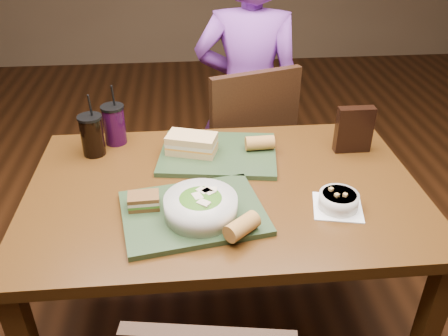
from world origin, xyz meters
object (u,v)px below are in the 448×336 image
at_px(cup_cola, 92,135).
at_px(chip_bag, 354,130).
at_px(tray_near, 193,213).
at_px(sandwich_near, 144,201).
at_px(salad_bowl, 201,205).
at_px(dining_table, 224,208).
at_px(tray_far, 218,154).
at_px(soup_bowl, 339,200).
at_px(sandwich_far, 192,144).
at_px(chair_far, 250,150).
at_px(baguette_far, 260,143).
at_px(diner, 248,97).
at_px(baguette_near, 242,227).
at_px(cup_berry, 114,124).

bearing_deg(cup_cola, chip_bag, -3.65).
xyz_separation_m(tray_near, sandwich_near, (-0.15, 0.03, 0.03)).
bearing_deg(salad_bowl, sandwich_near, 160.93).
relative_size(dining_table, salad_bowl, 6.01).
xyz_separation_m(tray_far, cup_cola, (-0.45, 0.06, 0.07)).
distance_m(tray_near, cup_cola, 0.54).
xyz_separation_m(tray_far, sandwich_near, (-0.25, -0.32, 0.03)).
bearing_deg(chip_bag, salad_bowl, -147.19).
bearing_deg(chip_bag, sandwich_near, -157.21).
bearing_deg(dining_table, soup_bowl, -24.33).
distance_m(sandwich_near, chip_bag, 0.82).
bearing_deg(dining_table, sandwich_far, 115.55).
relative_size(chair_far, soup_bowl, 5.39).
distance_m(tray_near, soup_bowl, 0.45).
height_order(sandwich_near, baguette_far, baguette_far).
bearing_deg(sandwich_near, baguette_far, 38.85).
xyz_separation_m(chair_far, sandwich_near, (-0.44, -0.76, 0.26)).
height_order(tray_near, sandwich_far, sandwich_far).
relative_size(diner, soup_bowl, 8.09).
relative_size(tray_far, cup_cola, 1.77).
distance_m(dining_table, baguette_near, 0.31).
bearing_deg(chair_far, soup_bowl, -78.76).
bearing_deg(salad_bowl, tray_far, 77.93).
distance_m(diner, salad_bowl, 1.05).
height_order(salad_bowl, baguette_near, salad_bowl).
xyz_separation_m(dining_table, sandwich_near, (-0.26, -0.12, 0.13)).
height_order(diner, tray_far, diner).
height_order(diner, chip_bag, diner).
relative_size(baguette_near, cup_cola, 0.44).
bearing_deg(chip_bag, chair_far, 125.53).
bearing_deg(sandwich_near, sandwich_far, 64.44).
bearing_deg(chair_far, tray_far, -113.27).
bearing_deg(dining_table, cup_berry, 138.56).
bearing_deg(chip_bag, cup_cola, 176.23).
distance_m(soup_bowl, cup_cola, 0.90).
relative_size(baguette_near, chip_bag, 0.60).
bearing_deg(baguette_near, salad_bowl, 138.87).
distance_m(diner, tray_near, 1.03).
relative_size(baguette_near, baguette_far, 1.00).
xyz_separation_m(chair_far, cup_cola, (-0.64, -0.38, 0.30)).
bearing_deg(baguette_far, cup_cola, 175.13).
bearing_deg(sandwich_far, chip_bag, -0.84).
xyz_separation_m(baguette_near, cup_cola, (-0.48, 0.53, 0.03)).
distance_m(sandwich_far, chip_bag, 0.60).
xyz_separation_m(diner, salad_bowl, (-0.28, -1.01, 0.09)).
distance_m(baguette_near, baguette_far, 0.50).
height_order(dining_table, tray_far, tray_far).
bearing_deg(salad_bowl, diner, 74.57).
distance_m(baguette_far, cup_cola, 0.61).
xyz_separation_m(diner, tray_near, (-0.30, -0.98, 0.05)).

